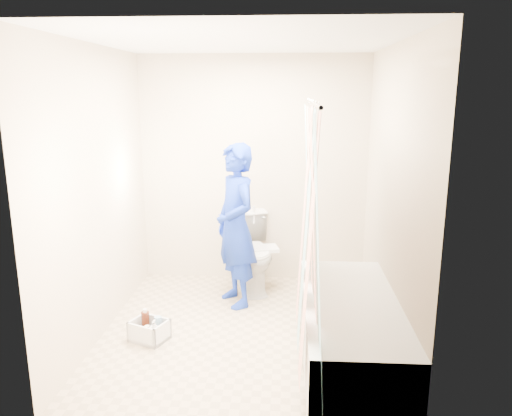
# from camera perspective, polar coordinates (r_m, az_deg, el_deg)

# --- Properties ---
(floor) EXTENTS (2.60, 2.60, 0.00)m
(floor) POSITION_cam_1_polar(r_m,az_deg,el_deg) (4.45, -1.41, -13.92)
(floor) COLOR tan
(floor) RESTS_ON ground
(ceiling) EXTENTS (2.40, 2.60, 0.02)m
(ceiling) POSITION_cam_1_polar(r_m,az_deg,el_deg) (3.97, -1.62, 18.58)
(ceiling) COLOR white
(ceiling) RESTS_ON wall_back
(wall_back) EXTENTS (2.40, 0.02, 2.40)m
(wall_back) POSITION_cam_1_polar(r_m,az_deg,el_deg) (5.32, -0.28, 4.29)
(wall_back) COLOR #C5B597
(wall_back) RESTS_ON ground
(wall_front) EXTENTS (2.40, 0.02, 2.40)m
(wall_front) POSITION_cam_1_polar(r_m,az_deg,el_deg) (2.79, -3.86, -4.15)
(wall_front) COLOR #C5B597
(wall_front) RESTS_ON ground
(wall_left) EXTENTS (0.02, 2.60, 2.40)m
(wall_left) POSITION_cam_1_polar(r_m,az_deg,el_deg) (4.31, -17.60, 1.53)
(wall_left) COLOR #C5B597
(wall_left) RESTS_ON ground
(wall_right) EXTENTS (0.02, 2.60, 2.40)m
(wall_right) POSITION_cam_1_polar(r_m,az_deg,el_deg) (4.11, 15.38, 1.12)
(wall_right) COLOR #C5B597
(wall_right) RESTS_ON ground
(bathtub) EXTENTS (0.70, 1.75, 0.50)m
(bathtub) POSITION_cam_1_polar(r_m,az_deg,el_deg) (3.96, 10.69, -13.41)
(bathtub) COLOR silver
(bathtub) RESTS_ON ground
(curtain_rod) EXTENTS (0.02, 1.90, 0.02)m
(curtain_rod) POSITION_cam_1_polar(r_m,az_deg,el_deg) (3.52, 6.44, 11.84)
(curtain_rod) COLOR silver
(curtain_rod) RESTS_ON wall_back
(shower_curtain) EXTENTS (0.06, 1.75, 1.80)m
(shower_curtain) POSITION_cam_1_polar(r_m,az_deg,el_deg) (3.66, 6.06, -2.86)
(shower_curtain) COLOR white
(shower_curtain) RESTS_ON curtain_rod
(toilet) EXTENTS (0.62, 0.86, 0.79)m
(toilet) POSITION_cam_1_polar(r_m,az_deg,el_deg) (5.21, -0.49, -5.03)
(toilet) COLOR white
(toilet) RESTS_ON ground
(tank_lid) EXTENTS (0.52, 0.33, 0.04)m
(tank_lid) POSITION_cam_1_polar(r_m,az_deg,el_deg) (5.07, -0.23, -4.74)
(tank_lid) COLOR silver
(tank_lid) RESTS_ON toilet
(tank_internals) EXTENTS (0.19, 0.08, 0.26)m
(tank_internals) POSITION_cam_1_polar(r_m,az_deg,el_deg) (5.29, -1.40, -0.40)
(tank_internals) COLOR black
(tank_internals) RESTS_ON toilet
(plumber) EXTENTS (0.61, 0.68, 1.56)m
(plumber) POSITION_cam_1_polar(r_m,az_deg,el_deg) (4.73, -2.33, -2.05)
(plumber) COLOR navy
(plumber) RESTS_ON ground
(cleaning_caddy) EXTENTS (0.35, 0.32, 0.22)m
(cleaning_caddy) POSITION_cam_1_polar(r_m,az_deg,el_deg) (4.36, -12.01, -13.61)
(cleaning_caddy) COLOR silver
(cleaning_caddy) RESTS_ON ground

